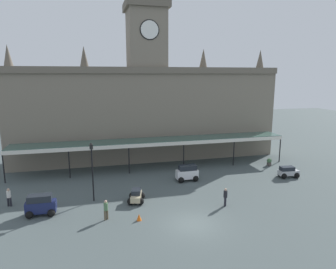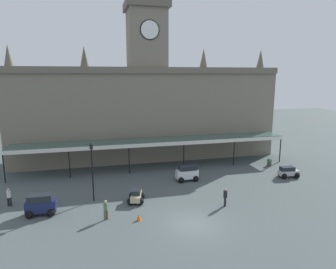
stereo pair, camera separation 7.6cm
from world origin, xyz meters
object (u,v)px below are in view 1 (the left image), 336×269
(car_white_van, at_px, (187,174))
(pedestrian_near_entrance, at_px, (9,197))
(traffic_cone, at_px, (139,217))
(pedestrian_crossing_forecourt, at_px, (225,196))
(victorian_lamppost, at_px, (92,166))
(pedestrian_beside_cars, at_px, (106,209))
(planter_forecourt_centre, at_px, (269,162))
(car_silver_estate, at_px, (288,172))
(car_beige_sedan, at_px, (136,197))
(car_navy_van, at_px, (41,206))

(car_white_van, xyz_separation_m, pedestrian_near_entrance, (-17.37, -2.51, 0.10))
(car_white_van, distance_m, traffic_cone, 10.33)
(car_white_van, bearing_deg, pedestrian_crossing_forecourt, -79.53)
(pedestrian_crossing_forecourt, distance_m, victorian_lamppost, 12.31)
(car_white_van, bearing_deg, pedestrian_beside_cars, -141.75)
(planter_forecourt_centre, bearing_deg, pedestrian_near_entrance, -169.72)
(pedestrian_beside_cars, bearing_deg, victorian_lamppost, 103.26)
(pedestrian_crossing_forecourt, relative_size, traffic_cone, 2.99)
(car_silver_estate, relative_size, pedestrian_near_entrance, 1.39)
(car_white_van, height_order, pedestrian_near_entrance, car_white_van)
(car_beige_sedan, distance_m, planter_forecourt_centre, 19.56)
(car_white_van, distance_m, planter_forecourt_centre, 12.31)
(car_silver_estate, bearing_deg, car_navy_van, -172.67)
(pedestrian_near_entrance, xyz_separation_m, planter_forecourt_centre, (29.35, 5.32, -0.42))
(pedestrian_crossing_forecourt, distance_m, pedestrian_near_entrance, 19.24)
(car_silver_estate, distance_m, pedestrian_crossing_forecourt, 11.59)
(car_beige_sedan, xyz_separation_m, pedestrian_crossing_forecourt, (7.57, -2.83, 0.41))
(car_beige_sedan, bearing_deg, pedestrian_near_entrance, 170.96)
(pedestrian_beside_cars, xyz_separation_m, victorian_lamppost, (-0.95, 4.04, 2.49))
(pedestrian_beside_cars, bearing_deg, planter_forecourt_centre, 25.36)
(car_navy_van, height_order, pedestrian_crossing_forecourt, car_navy_van)
(car_white_van, height_order, victorian_lamppost, victorian_lamppost)
(car_navy_van, distance_m, pedestrian_beside_cars, 5.65)
(pedestrian_crossing_forecourt, bearing_deg, traffic_cone, -173.84)
(pedestrian_beside_cars, distance_m, planter_forecourt_centre, 23.34)
(car_silver_estate, distance_m, pedestrian_near_entrance, 28.94)
(car_navy_van, bearing_deg, pedestrian_crossing_forecourt, -7.55)
(car_silver_estate, xyz_separation_m, car_white_van, (-11.56, 1.70, 0.24))
(car_beige_sedan, bearing_deg, pedestrian_crossing_forecourt, -20.52)
(victorian_lamppost, bearing_deg, planter_forecourt_centre, 15.11)
(car_navy_van, bearing_deg, planter_forecourt_centre, 16.60)
(car_beige_sedan, bearing_deg, car_white_van, 34.36)
(car_white_van, bearing_deg, car_silver_estate, -8.38)
(car_navy_van, xyz_separation_m, traffic_cone, (7.78, -2.93, -0.53))
(car_silver_estate, xyz_separation_m, traffic_cone, (-18.11, -6.26, -0.29))
(car_navy_van, distance_m, pedestrian_crossing_forecourt, 15.79)
(car_navy_van, distance_m, victorian_lamppost, 5.35)
(car_beige_sedan, xyz_separation_m, victorian_lamppost, (-3.81, 1.14, 2.90))
(pedestrian_near_entrance, distance_m, victorian_lamppost, 7.74)
(car_beige_sedan, relative_size, car_navy_van, 0.91)
(car_silver_estate, height_order, pedestrian_beside_cars, pedestrian_beside_cars)
(car_beige_sedan, distance_m, victorian_lamppost, 4.92)
(car_silver_estate, distance_m, victorian_lamppost, 21.85)
(car_beige_sedan, bearing_deg, planter_forecourt_centre, 21.25)
(pedestrian_near_entrance, bearing_deg, car_white_van, 8.22)
(pedestrian_beside_cars, distance_m, pedestrian_near_entrance, 9.49)
(planter_forecourt_centre, bearing_deg, traffic_cone, -149.84)
(pedestrian_beside_cars, bearing_deg, car_white_van, 38.25)
(car_navy_van, relative_size, pedestrian_beside_cars, 1.45)
(pedestrian_near_entrance, height_order, victorian_lamppost, victorian_lamppost)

